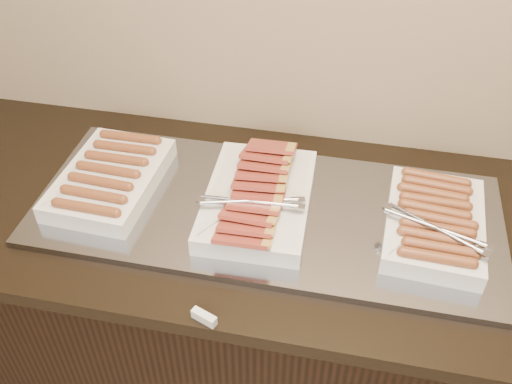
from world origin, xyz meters
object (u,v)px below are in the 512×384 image
(warming_tray, at_px, (266,211))
(dish_left, at_px, (110,178))
(counter, at_px, (261,316))
(dish_right, at_px, (434,222))
(dish_center, at_px, (258,198))

(warming_tray, distance_m, dish_left, 0.43)
(counter, height_order, warming_tray, warming_tray)
(dish_right, bearing_deg, dish_center, -176.82)
(counter, bearing_deg, dish_left, 180.00)
(counter, bearing_deg, dish_right, -0.54)
(dish_left, bearing_deg, warming_tray, 2.69)
(counter, distance_m, dish_right, 0.66)
(counter, relative_size, dish_center, 4.95)
(counter, distance_m, warming_tray, 0.46)
(warming_tray, height_order, dish_right, dish_right)
(dish_left, xyz_separation_m, dish_right, (0.84, -0.00, 0.00))
(dish_left, height_order, dish_right, dish_right)
(counter, distance_m, dish_center, 0.50)
(warming_tray, xyz_separation_m, dish_center, (-0.02, -0.00, 0.04))
(warming_tray, bearing_deg, counter, 180.00)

